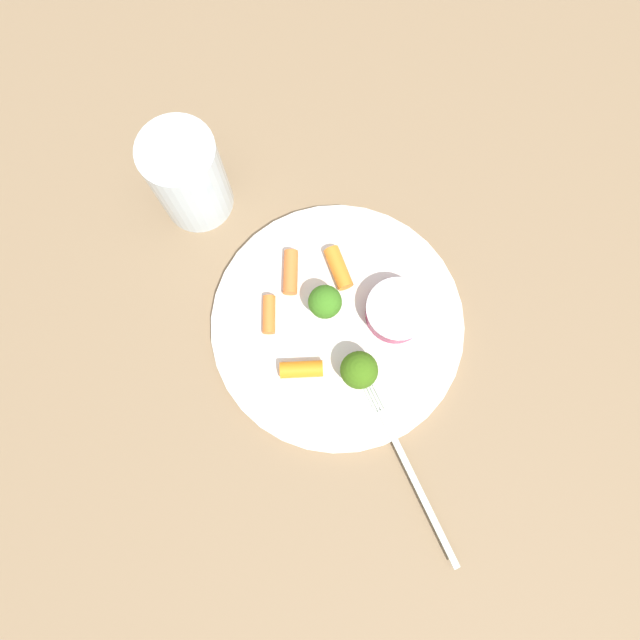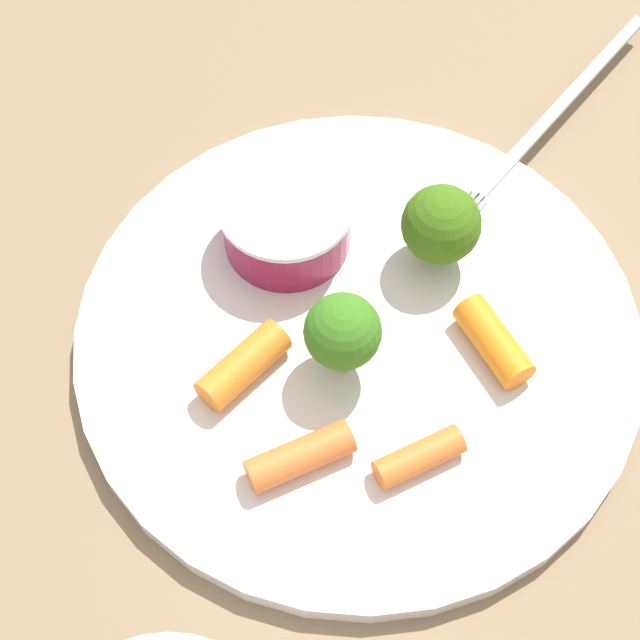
{
  "view_description": "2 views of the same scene",
  "coord_description": "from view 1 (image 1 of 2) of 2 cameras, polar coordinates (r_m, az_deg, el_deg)",
  "views": [
    {
      "loc": [
        0.12,
        0.04,
        0.6
      ],
      "look_at": [
        0.01,
        -0.02,
        0.03
      ],
      "focal_mm": 31.34,
      "sensor_mm": 36.0,
      "label": 1
    },
    {
      "loc": [
        -0.02,
        -0.24,
        0.41
      ],
      "look_at": [
        -0.02,
        -0.0,
        0.02
      ],
      "focal_mm": 54.56,
      "sensor_mm": 36.0,
      "label": 2
    }
  ],
  "objects": [
    {
      "name": "carrot_stick_3",
      "position": [
        0.61,
        1.89,
        5.33
      ],
      "size": [
        0.04,
        0.05,
        0.02
      ],
      "primitive_type": "cylinder",
      "rotation": [
        1.57,
        0.0,
        2.37
      ],
      "color": "orange",
      "rests_on": "plate"
    },
    {
      "name": "ground_plane",
      "position": [
        0.61,
        1.77,
        -0.55
      ],
      "size": [
        2.4,
        2.4,
        0.0
      ],
      "primitive_type": "plane",
      "color": "#83694A"
    },
    {
      "name": "carrot_stick_0",
      "position": [
        0.6,
        -5.23,
        0.55
      ],
      "size": [
        0.04,
        0.03,
        0.01
      ],
      "primitive_type": "cylinder",
      "rotation": [
        1.57,
        0.0,
        5.15
      ],
      "color": "orange",
      "rests_on": "plate"
    },
    {
      "name": "fork",
      "position": [
        0.59,
        9.15,
        -14.95
      ],
      "size": [
        0.13,
        0.16,
        0.0
      ],
      "color": "#B5C3B3",
      "rests_on": "plate"
    },
    {
      "name": "drinking_glass",
      "position": [
        0.62,
        -13.31,
        13.99
      ],
      "size": [
        0.08,
        0.08,
        0.12
      ],
      "primitive_type": "cylinder",
      "color": "silver",
      "rests_on": "ground_plane"
    },
    {
      "name": "carrot_stick_2",
      "position": [
        0.61,
        -3.02,
        4.9
      ],
      "size": [
        0.05,
        0.03,
        0.02
      ],
      "primitive_type": "cylinder",
      "rotation": [
        1.57,
        0.0,
        5.13
      ],
      "color": "orange",
      "rests_on": "plate"
    },
    {
      "name": "broccoli_floret_0",
      "position": [
        0.57,
        4.02,
        -5.13
      ],
      "size": [
        0.04,
        0.04,
        0.05
      ],
      "color": "#7DB368",
      "rests_on": "plate"
    },
    {
      "name": "sauce_cup",
      "position": [
        0.59,
        7.82,
        0.86
      ],
      "size": [
        0.07,
        0.07,
        0.03
      ],
      "color": "maroon",
      "rests_on": "plate"
    },
    {
      "name": "plate",
      "position": [
        0.61,
        1.78,
        -0.44
      ],
      "size": [
        0.27,
        0.27,
        0.01
      ],
      "primitive_type": "cylinder",
      "color": "silver",
      "rests_on": "ground_plane"
    },
    {
      "name": "carrot_stick_1",
      "position": [
        0.58,
        -1.91,
        -5.06
      ],
      "size": [
        0.04,
        0.05,
        0.02
      ],
      "primitive_type": "cylinder",
      "rotation": [
        1.57,
        0.0,
        0.48
      ],
      "color": "orange",
      "rests_on": "plate"
    },
    {
      "name": "broccoli_floret_1",
      "position": [
        0.57,
        0.52,
        1.85
      ],
      "size": [
        0.04,
        0.04,
        0.05
      ],
      "color": "#8CB46B",
      "rests_on": "plate"
    }
  ]
}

